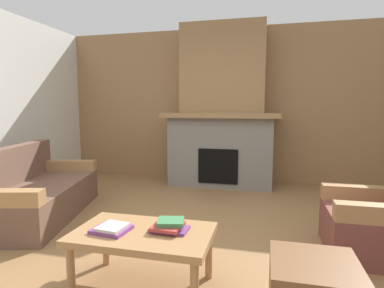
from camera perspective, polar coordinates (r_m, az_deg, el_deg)
name	(u,v)px	position (r m, az deg, el deg)	size (l,w,h in m)	color
ground	(180,251)	(3.04, -2.25, -18.97)	(9.00, 9.00, 0.00)	olive
wall_back_wood_panel	(225,106)	(5.69, 6.07, 7.00)	(6.00, 0.12, 2.70)	#997047
fireplace	(222,117)	(5.32, 5.50, 5.02)	(1.90, 0.82, 2.70)	gray
couch	(36,194)	(4.24, -26.70, -8.11)	(1.25, 1.95, 0.85)	brown
armchair	(377,223)	(3.31, 30.81, -12.31)	(0.76, 0.76, 0.85)	brown
coffee_table	(143,238)	(2.39, -8.92, -16.65)	(1.00, 0.60, 0.43)	#A87A4C
book_stack_near_edge	(112,229)	(2.40, -14.47, -14.74)	(0.27, 0.24, 0.05)	#7A3D84
book_stack_center	(169,226)	(2.35, -4.18, -14.67)	(0.28, 0.24, 0.08)	#7A3D84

